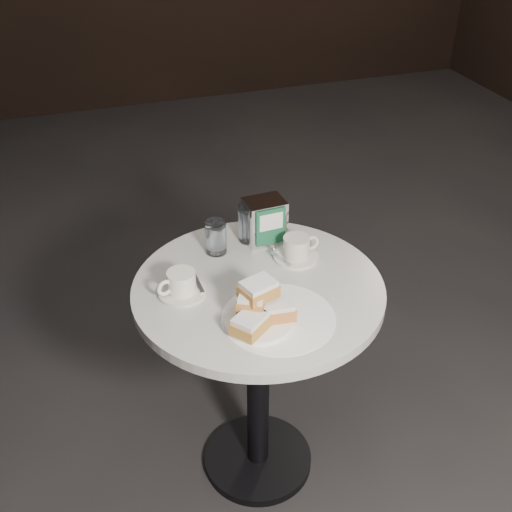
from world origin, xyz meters
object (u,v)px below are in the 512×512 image
Objects in this scene: beignet_plate at (259,310)px; napkin_dispenser at (265,221)px; coffee_cup_right at (297,249)px; cafe_table at (258,340)px; coffee_cup_left at (181,284)px; water_glass_right at (250,223)px; water_glass_left at (216,238)px.

beignet_plate is 1.64× the size of napkin_dispenser.
beignet_plate is 1.53× the size of coffee_cup_right.
cafe_table is 5.47× the size of napkin_dispenser.
water_glass_right is at bearing 21.35° from coffee_cup_left.
water_glass_left is 0.16m from napkin_dispenser.
cafe_table is 5.09× the size of coffee_cup_right.
water_glass_left is (-0.06, 0.20, 0.25)m from cafe_table.
coffee_cup_right is at bearing 32.18° from cafe_table.
cafe_table is at bearing 72.14° from beignet_plate.
beignet_plate is at bearing -104.82° from water_glass_right.
beignet_plate reaches higher than coffee_cup_left.
coffee_cup_left is 0.36m from coffee_cup_right.
cafe_table is at bearing -102.79° from water_glass_right.
water_glass_right is (-0.10, 0.14, 0.03)m from coffee_cup_right.
water_glass_right reaches higher than coffee_cup_left.
coffee_cup_right is (0.36, 0.06, 0.00)m from coffee_cup_left.
napkin_dispenser is at bearing 5.77° from water_glass_left.
cafe_table is at bearing -24.94° from coffee_cup_left.
coffee_cup_left is (-0.16, 0.18, -0.01)m from beignet_plate.
water_glass_right is 0.86× the size of napkin_dispenser.
napkin_dispenser is (-0.06, 0.12, 0.04)m from coffee_cup_right.
cafe_table is 3.33× the size of beignet_plate.
beignet_plate reaches higher than cafe_table.
water_glass_left reaches higher than cafe_table.
water_glass_right is (0.10, 0.39, 0.01)m from beignet_plate.
coffee_cup_left is at bearing -130.62° from water_glass_left.
coffee_cup_left is at bearing -174.95° from coffee_cup_right.
cafe_table is 0.29m from beignet_plate.
coffee_cup_left is 0.33m from water_glass_right.
cafe_table is 6.39× the size of water_glass_right.
coffee_cup_right is at bearing -6.40° from coffee_cup_left.
cafe_table is 0.36m from napkin_dispenser.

